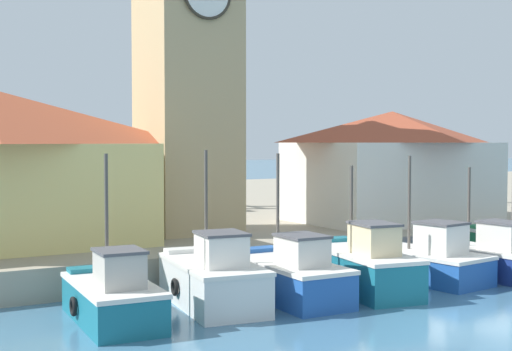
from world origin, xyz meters
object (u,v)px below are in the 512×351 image
at_px(fishing_boat_left_outer, 213,279).
at_px(warehouse_right, 392,165).
at_px(fishing_boat_mid_left, 361,266).
at_px(fishing_boat_far_left, 113,296).
at_px(fishing_boat_left_inner, 288,275).
at_px(fishing_boat_center, 423,260).
at_px(fishing_boat_mid_right, 484,257).
at_px(clock_tower, 188,46).
at_px(port_crane_far, 195,93).

height_order(fishing_boat_left_outer, warehouse_right, warehouse_right).
bearing_deg(fishing_boat_mid_left, fishing_boat_far_left, 179.15).
bearing_deg(fishing_boat_left_inner, fishing_boat_mid_left, -3.53).
xyz_separation_m(fishing_boat_left_outer, fishing_boat_center, (8.00, -0.17, -0.11)).
height_order(fishing_boat_far_left, fishing_boat_mid_right, fishing_boat_far_left).
height_order(fishing_boat_left_outer, fishing_boat_center, fishing_boat_left_outer).
bearing_deg(fishing_boat_left_inner, clock_tower, 85.46).
bearing_deg(warehouse_right, fishing_boat_center, -124.08).
relative_size(fishing_boat_far_left, fishing_boat_left_inner, 0.93).
bearing_deg(fishing_boat_left_outer, fishing_boat_far_left, -173.24).
height_order(fishing_boat_far_left, clock_tower, clock_tower).
height_order(fishing_boat_mid_left, fishing_boat_mid_right, fishing_boat_mid_left).
xyz_separation_m(fishing_boat_far_left, fishing_boat_left_outer, (3.13, 0.37, 0.10)).
distance_m(warehouse_right, port_crane_far, 12.89).
xyz_separation_m(fishing_boat_far_left, fishing_boat_left_inner, (5.51, 0.04, 0.03)).
height_order(warehouse_right, port_crane_far, port_crane_far).
height_order(fishing_boat_mid_left, warehouse_right, warehouse_right).
xyz_separation_m(fishing_boat_center, clock_tower, (-4.92, 8.59, 7.97)).
relative_size(fishing_boat_left_outer, fishing_boat_left_inner, 0.99).
relative_size(fishing_boat_left_inner, clock_tower, 0.30).
xyz_separation_m(fishing_boat_far_left, port_crane_far, (11.39, 19.20, 6.83)).
distance_m(fishing_boat_center, warehouse_right, 9.81).
distance_m(fishing_boat_left_outer, fishing_boat_mid_right, 10.39).
xyz_separation_m(fishing_boat_left_inner, port_crane_far, (5.88, 19.16, 6.80)).
bearing_deg(fishing_boat_left_outer, clock_tower, 69.92).
distance_m(fishing_boat_mid_left, fishing_boat_mid_right, 5.34).
relative_size(fishing_boat_mid_left, clock_tower, 0.32).
distance_m(fishing_boat_left_outer, clock_tower, 11.92).
xyz_separation_m(fishing_boat_far_left, fishing_boat_center, (11.12, 0.20, -0.00)).
relative_size(fishing_boat_mid_left, port_crane_far, 0.28).
bearing_deg(fishing_boat_center, clock_tower, 119.81).
bearing_deg(fishing_boat_mid_left, fishing_boat_left_outer, 174.42).
height_order(clock_tower, warehouse_right, clock_tower).
height_order(fishing_boat_far_left, fishing_boat_left_inner, fishing_boat_far_left).
height_order(fishing_boat_far_left, fishing_boat_left_outer, fishing_boat_left_outer).
bearing_deg(fishing_boat_left_inner, fishing_boat_mid_right, -2.49).
relative_size(fishing_boat_mid_right, clock_tower, 0.31).
distance_m(fishing_boat_far_left, fishing_boat_center, 11.13).
height_order(fishing_boat_mid_right, port_crane_far, port_crane_far).
distance_m(fishing_boat_left_inner, clock_tower, 11.83).
xyz_separation_m(fishing_boat_mid_right, clock_tower, (-7.29, 9.10, 7.98)).
distance_m(fishing_boat_mid_right, port_crane_far, 20.78).
height_order(fishing_boat_far_left, fishing_boat_mid_left, fishing_boat_far_left).
bearing_deg(fishing_boat_left_outer, fishing_boat_center, -1.19).
distance_m(fishing_boat_left_outer, fishing_boat_left_inner, 2.41).
bearing_deg(fishing_boat_center, warehouse_right, 55.92).
bearing_deg(fishing_boat_far_left, clock_tower, 54.78).
distance_m(fishing_boat_far_left, clock_tower, 13.39).
height_order(fishing_boat_left_outer, fishing_boat_mid_right, fishing_boat_left_outer).
distance_m(fishing_boat_center, port_crane_far, 20.19).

